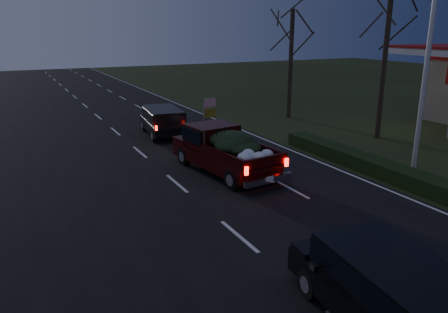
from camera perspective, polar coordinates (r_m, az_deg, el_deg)
name	(u,v)px	position (r m, az deg, el deg)	size (l,w,h in m)	color
ground	(239,237)	(12.83, 1.96, -10.41)	(120.00, 120.00, 0.00)	black
road_asphalt	(239,236)	(12.82, 1.96, -10.37)	(14.00, 120.00, 0.02)	black
hedge_row	(366,163)	(19.44, 18.09, -0.84)	(1.00, 10.00, 0.60)	black
light_pole	(430,37)	(19.26, 25.35, 13.97)	(0.50, 0.90, 9.16)	silver
bare_tree_mid	(389,17)	(24.82, 20.75, 16.68)	(3.60, 3.60, 8.50)	black
bare_tree_far	(292,38)	(29.46, 8.84, 15.11)	(3.60, 3.60, 7.00)	black
pickup_truck	(224,148)	(18.01, -0.01, 1.17)	(2.68, 5.58, 2.82)	black
lead_suv	(163,119)	(24.64, -7.98, 4.90)	(2.28, 4.53, 1.25)	black
rear_suv	(394,290)	(9.26, 21.29, -15.96)	(2.46, 4.78, 1.32)	black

